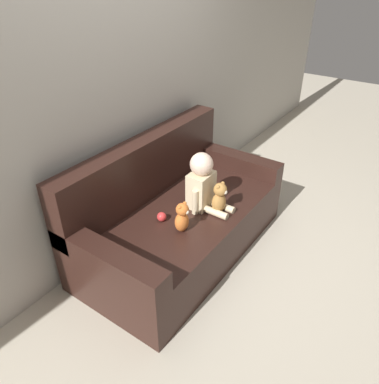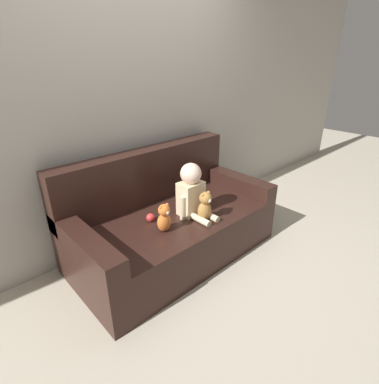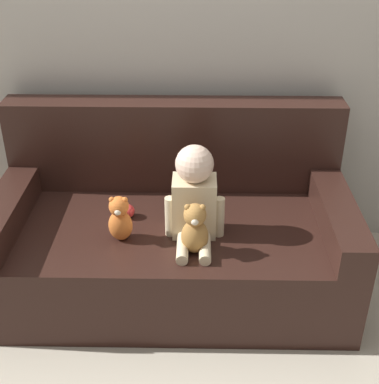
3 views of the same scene
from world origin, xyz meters
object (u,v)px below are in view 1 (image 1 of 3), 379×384
Objects in this scene: person_baby at (203,183)px; toy_ball at (162,217)px; couch at (176,216)px; plush_toy_side at (182,217)px; teddy_bear_brown at (219,198)px.

toy_ball is (-0.34, 0.14, -0.17)m from person_baby.
person_baby is at bearing -22.50° from toy_ball.
couch is 0.40m from plush_toy_side.
person_baby is 1.78× the size of teddy_bear_brown.
teddy_bear_brown is at bearing -15.22° from plush_toy_side.
teddy_bear_brown is at bearing -88.34° from person_baby.
plush_toy_side reaches higher than toy_ball.
teddy_bear_brown is at bearing -70.07° from couch.
toy_ball is (-0.34, 0.29, -0.09)m from teddy_bear_brown.
couch is 0.42m from teddy_bear_brown.
toy_ball is at bearing 87.48° from plush_toy_side.
person_baby reaches higher than toy_ball.
person_baby reaches higher than teddy_bear_brown.
couch is 6.90× the size of teddy_bear_brown.
plush_toy_side is at bearing -134.81° from couch.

